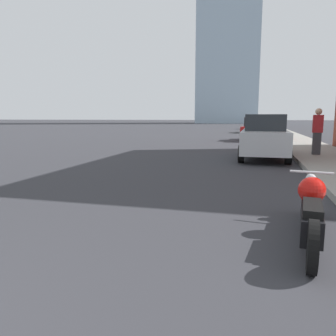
{
  "coord_description": "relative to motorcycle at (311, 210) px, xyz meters",
  "views": [
    {
      "loc": [
        3.3,
        -0.31,
        1.58
      ],
      "look_at": [
        1.58,
        6.29,
        0.52
      ],
      "focal_mm": 35.0,
      "sensor_mm": 36.0,
      "label": 1
    }
  ],
  "objects": [
    {
      "name": "motorcycle",
      "position": [
        0.0,
        0.0,
        0.0
      ],
      "size": [
        0.65,
        2.57,
        0.78
      ],
      "rotation": [
        0.0,
        0.0,
        -0.13
      ],
      "color": "black",
      "rests_on": "ground_plane"
    },
    {
      "name": "parked_car_red",
      "position": [
        -0.55,
        18.86,
        0.42
      ],
      "size": [
        2.17,
        4.02,
        1.58
      ],
      "rotation": [
        0.0,
        0.0,
        -0.06
      ],
      "color": "red",
      "rests_on": "ground_plane"
    },
    {
      "name": "distant_tower",
      "position": [
        -7.79,
        88.14,
        26.62
      ],
      "size": [
        15.81,
        15.81,
        54.0
      ],
      "color": "#9EB7CC",
      "rests_on": "ground_plane"
    },
    {
      "name": "parked_car_white",
      "position": [
        -0.57,
        41.83,
        0.47
      ],
      "size": [
        2.05,
        4.15,
        1.68
      ],
      "rotation": [
        0.0,
        0.0,
        -0.02
      ],
      "color": "silver",
      "rests_on": "ground_plane"
    },
    {
      "name": "pedestrian",
      "position": [
        1.61,
        9.23,
        0.69
      ],
      "size": [
        0.36,
        0.25,
        1.77
      ],
      "color": "#38383D",
      "rests_on": "sidewalk"
    },
    {
      "name": "parked_car_yellow",
      "position": [
        -0.61,
        30.77,
        0.5
      ],
      "size": [
        1.97,
        3.98,
        1.71
      ],
      "rotation": [
        0.0,
        0.0,
        -0.0
      ],
      "color": "gold",
      "rests_on": "ground_plane"
    },
    {
      "name": "sidewalk",
      "position": [
        1.94,
        35.83,
        -0.3
      ],
      "size": [
        2.41,
        240.0,
        0.15
      ],
      "color": "gray",
      "rests_on": "ground_plane"
    },
    {
      "name": "parked_car_silver",
      "position": [
        -0.37,
        8.48,
        0.46
      ],
      "size": [
        1.79,
        4.15,
        1.69
      ],
      "rotation": [
        0.0,
        0.0,
        -0.01
      ],
      "color": "#BCBCC1",
      "rests_on": "ground_plane"
    }
  ]
}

